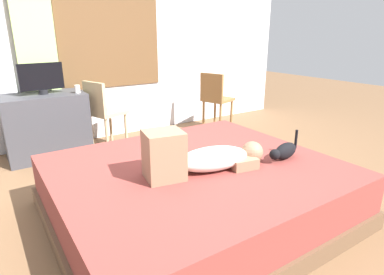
{
  "coord_description": "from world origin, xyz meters",
  "views": [
    {
      "loc": [
        -1.32,
        -1.91,
        1.41
      ],
      "look_at": [
        0.06,
        0.18,
        0.59
      ],
      "focal_mm": 30.07,
      "sensor_mm": 36.0,
      "label": 1
    }
  ],
  "objects_px": {
    "person_lying": "(201,157)",
    "chair_by_desk": "(102,110)",
    "bed": "(195,191)",
    "cat": "(284,151)",
    "tv_monitor": "(41,78)",
    "chair_spare": "(215,97)",
    "cup": "(77,89)",
    "desk": "(47,126)"
  },
  "relations": [
    {
      "from": "bed",
      "to": "chair_by_desk",
      "type": "distance_m",
      "value": 1.94
    },
    {
      "from": "chair_by_desk",
      "to": "tv_monitor",
      "type": "bearing_deg",
      "value": 165.59
    },
    {
      "from": "bed",
      "to": "cat",
      "type": "distance_m",
      "value": 0.78
    },
    {
      "from": "chair_by_desk",
      "to": "cup",
      "type": "bearing_deg",
      "value": 174.32
    },
    {
      "from": "cup",
      "to": "chair_spare",
      "type": "relative_size",
      "value": 0.11
    },
    {
      "from": "cat",
      "to": "tv_monitor",
      "type": "distance_m",
      "value": 2.76
    },
    {
      "from": "bed",
      "to": "cup",
      "type": "distance_m",
      "value": 2.06
    },
    {
      "from": "bed",
      "to": "desk",
      "type": "bearing_deg",
      "value": 108.83
    },
    {
      "from": "cup",
      "to": "chair_by_desk",
      "type": "distance_m",
      "value": 0.38
    },
    {
      "from": "desk",
      "to": "person_lying",
      "type": "bearing_deg",
      "value": -72.92
    },
    {
      "from": "cat",
      "to": "chair_spare",
      "type": "height_order",
      "value": "chair_spare"
    },
    {
      "from": "bed",
      "to": "person_lying",
      "type": "distance_m",
      "value": 0.36
    },
    {
      "from": "person_lying",
      "to": "desk",
      "type": "xyz_separation_m",
      "value": [
        -0.68,
        2.2,
        -0.18
      ]
    },
    {
      "from": "bed",
      "to": "person_lying",
      "type": "height_order",
      "value": "person_lying"
    },
    {
      "from": "bed",
      "to": "desk",
      "type": "xyz_separation_m",
      "value": [
        -0.71,
        2.08,
        0.15
      ]
    },
    {
      "from": "person_lying",
      "to": "chair_by_desk",
      "type": "height_order",
      "value": "chair_by_desk"
    },
    {
      "from": "cup",
      "to": "chair_by_desk",
      "type": "bearing_deg",
      "value": -5.68
    },
    {
      "from": "cup",
      "to": "person_lying",
      "type": "bearing_deg",
      "value": -81.49
    },
    {
      "from": "bed",
      "to": "chair_by_desk",
      "type": "xyz_separation_m",
      "value": [
        -0.08,
        1.92,
        0.29
      ]
    },
    {
      "from": "person_lying",
      "to": "cat",
      "type": "distance_m",
      "value": 0.72
    },
    {
      "from": "bed",
      "to": "chair_by_desk",
      "type": "height_order",
      "value": "chair_by_desk"
    },
    {
      "from": "person_lying",
      "to": "cat",
      "type": "bearing_deg",
      "value": -13.82
    },
    {
      "from": "tv_monitor",
      "to": "cup",
      "type": "xyz_separation_m",
      "value": [
        0.35,
        -0.13,
        -0.14
      ]
    },
    {
      "from": "tv_monitor",
      "to": "chair_spare",
      "type": "height_order",
      "value": "tv_monitor"
    },
    {
      "from": "bed",
      "to": "cat",
      "type": "relative_size",
      "value": 5.99
    },
    {
      "from": "cat",
      "to": "chair_by_desk",
      "type": "xyz_separation_m",
      "value": [
        -0.74,
        2.21,
        0.0
      ]
    },
    {
      "from": "cat",
      "to": "tv_monitor",
      "type": "bearing_deg",
      "value": 119.72
    },
    {
      "from": "bed",
      "to": "tv_monitor",
      "type": "distance_m",
      "value": 2.3
    },
    {
      "from": "cat",
      "to": "cup",
      "type": "height_order",
      "value": "cup"
    },
    {
      "from": "desk",
      "to": "chair_spare",
      "type": "bearing_deg",
      "value": -6.5
    },
    {
      "from": "bed",
      "to": "cat",
      "type": "xyz_separation_m",
      "value": [
        0.66,
        -0.29,
        0.29
      ]
    },
    {
      "from": "chair_by_desk",
      "to": "person_lying",
      "type": "bearing_deg",
      "value": -88.72
    },
    {
      "from": "cup",
      "to": "chair_spare",
      "type": "xyz_separation_m",
      "value": [
        1.93,
        -0.13,
        -0.28
      ]
    },
    {
      "from": "desk",
      "to": "chair_by_desk",
      "type": "relative_size",
      "value": 1.05
    },
    {
      "from": "person_lying",
      "to": "chair_by_desk",
      "type": "distance_m",
      "value": 2.04
    },
    {
      "from": "chair_by_desk",
      "to": "chair_spare",
      "type": "relative_size",
      "value": 1.0
    },
    {
      "from": "person_lying",
      "to": "chair_spare",
      "type": "bearing_deg",
      "value": 50.15
    },
    {
      "from": "person_lying",
      "to": "cat",
      "type": "relative_size",
      "value": 2.65
    },
    {
      "from": "tv_monitor",
      "to": "cat",
      "type": "bearing_deg",
      "value": -60.28
    },
    {
      "from": "cat",
      "to": "desk",
      "type": "bearing_deg",
      "value": 120.06
    },
    {
      "from": "bed",
      "to": "chair_by_desk",
      "type": "relative_size",
      "value": 2.48
    },
    {
      "from": "cat",
      "to": "tv_monitor",
      "type": "relative_size",
      "value": 0.74
    }
  ]
}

